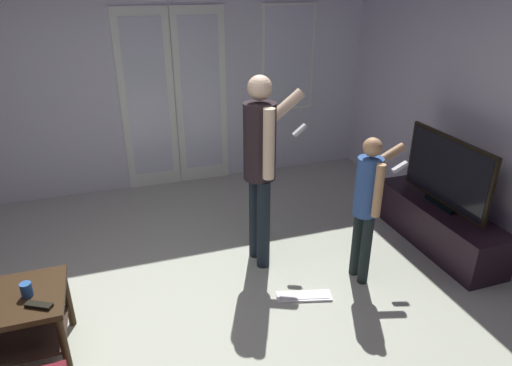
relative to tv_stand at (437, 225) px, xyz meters
The scene contains 9 objects.
ground_plane 2.69m from the tv_stand, behind, with size 6.04×5.53×0.02m, color #ABB19D.
wall_back_with_doors 3.62m from the tv_stand, 138.41° to the left, with size 6.04×0.09×2.82m.
tv_stand is the anchor object (origin of this frame).
flat_screen_tv 0.54m from the tv_stand, 114.68° to the left, with size 0.08×1.04×0.67m.
person_adult 1.88m from the tv_stand, behind, with size 0.64×0.49×1.67m.
person_child 1.14m from the tv_stand, 165.90° to the right, with size 0.55×0.35×1.26m.
loose_keyboard 1.58m from the tv_stand, 167.35° to the right, with size 0.46×0.24×0.02m.
cup_near_edge 3.49m from the tv_stand, behind, with size 0.07×0.07×0.09m, color #245192.
tv_remote_black 3.43m from the tv_stand, behind, with size 0.17×0.05×0.02m, color black.
Camera 1 is at (-0.17, -2.51, 2.34)m, focal length 31.54 mm.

